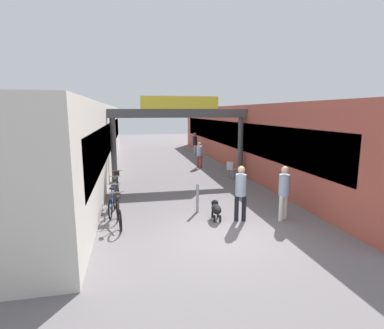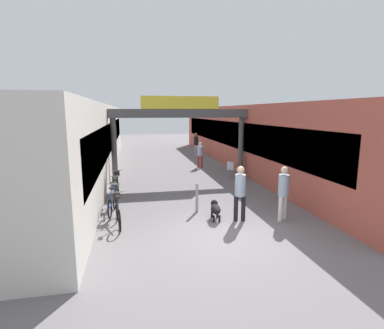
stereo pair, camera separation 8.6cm
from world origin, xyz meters
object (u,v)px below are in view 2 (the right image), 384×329
Objects in this scene: pedestrian_carrying_crate at (200,153)px; cafe_chair_aluminium_nearer at (231,168)px; pedestrian_with_dog at (240,190)px; bicycle_black_nearest at (118,211)px; bollard_post_metal at (197,198)px; bicycle_blue_second at (113,201)px; bicycle_red_farthest at (118,184)px; pedestrian_companion at (284,190)px; bicycle_green_third at (116,191)px; dog_on_leash at (215,208)px; pedestrian_elderly_walking at (196,143)px.

cafe_chair_aluminium_nearer is (0.96, -3.29, -0.38)m from pedestrian_carrying_crate.
bicycle_black_nearest is (-3.85, 0.48, -0.61)m from pedestrian_with_dog.
bicycle_black_nearest is 1.63× the size of bollard_post_metal.
bicycle_blue_second is 1.00× the size of bicycle_red_farthest.
pedestrian_companion is 6.33m from bicycle_green_third.
bicycle_red_farthest is at bearing 88.77° from bicycle_green_third.
bicycle_black_nearest reaches higher than dog_on_leash.
pedestrian_elderly_walking is 1.09× the size of bicycle_black_nearest.
cafe_chair_aluminium_nearer is (2.55, 5.87, 0.17)m from dog_on_leash.
pedestrian_carrying_crate is 0.88× the size of pedestrian_elderly_walking.
pedestrian_carrying_crate is 5.30m from pedestrian_elderly_walking.
bicycle_red_farthest is at bearing 133.04° from bollard_post_metal.
dog_on_leash is 0.95m from bollard_post_metal.
bicycle_red_farthest is 4.17m from bollard_post_metal.
pedestrian_with_dog is at bearing -22.36° from dog_on_leash.
dog_on_leash is 0.92× the size of cafe_chair_aluminium_nearer.
pedestrian_companion is 1.06× the size of bicycle_red_farthest.
bicycle_black_nearest is at bearing -166.45° from bollard_post_metal.
pedestrian_with_dog is at bearing -22.09° from bicycle_blue_second.
bicycle_green_third is at bearing 140.99° from dog_on_leash.
bicycle_black_nearest is 2.51m from bicycle_green_third.
pedestrian_companion is 0.97× the size of pedestrian_elderly_walking.
cafe_chair_aluminium_nearer is (5.83, 1.99, 0.10)m from bicycle_red_farthest.
bicycle_black_nearest is 3.70m from bicycle_red_farthest.
dog_on_leash is (-1.59, -9.16, -0.55)m from pedestrian_carrying_crate.
pedestrian_companion is at bearing -91.20° from pedestrian_elderly_walking.
pedestrian_elderly_walking is (1.71, 14.69, 0.02)m from pedestrian_with_dog.
pedestrian_with_dog is 1.04m from dog_on_leash.
cafe_chair_aluminium_nearer is at bearing 59.35° from bollard_post_metal.
pedestrian_with_dog is 3.93m from bicycle_black_nearest.
dog_on_leash is (-2.13, 0.50, -0.66)m from pedestrian_companion.
pedestrian_carrying_crate reaches higher than bicycle_black_nearest.
pedestrian_with_dog is 5.06m from bicycle_green_third.
bollard_post_metal is at bearing -120.65° from cafe_chair_aluminium_nearer.
bicycle_red_farthest is (-4.01, 4.18, -0.61)m from pedestrian_with_dog.
pedestrian_companion reaches higher than bollard_post_metal.
pedestrian_elderly_walking is at bearing 83.34° from pedestrian_with_dog.
dog_on_leash is at bearing -99.63° from pedestrian_elderly_walking.
pedestrian_companion is 14.89m from pedestrian_elderly_walking.
pedestrian_carrying_crate is at bearing 76.33° from bollard_post_metal.
pedestrian_carrying_crate is at bearing 57.75° from bicycle_blue_second.
pedestrian_with_dog reaches higher than bicycle_red_farthest.
pedestrian_elderly_walking is 1.09× the size of bicycle_red_farthest.
pedestrian_carrying_crate is 7.20m from bicycle_red_farthest.
bollard_post_metal is (2.90, -0.52, 0.09)m from bicycle_blue_second.
pedestrian_companion is at bearing -8.21° from pedestrian_with_dog.
bollard_post_metal is (-0.44, 0.83, 0.16)m from dog_on_leash.
pedestrian_elderly_walking is at bearing 78.01° from bollard_post_metal.
pedestrian_carrying_crate reaches higher than bicycle_red_farthest.
pedestrian_elderly_walking is at bearing 90.71° from cafe_chair_aluminium_nearer.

